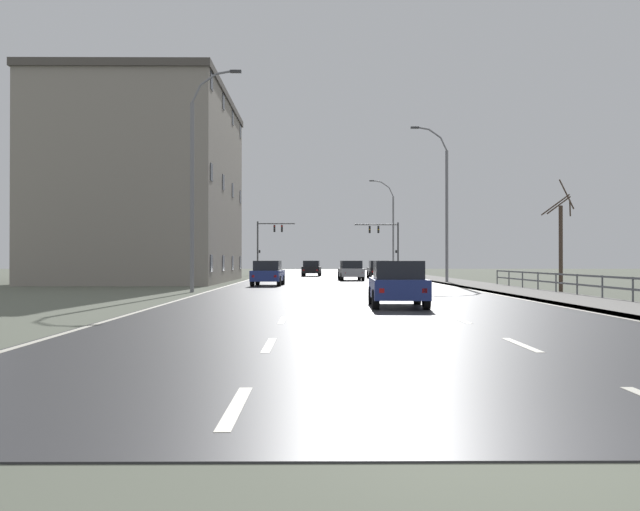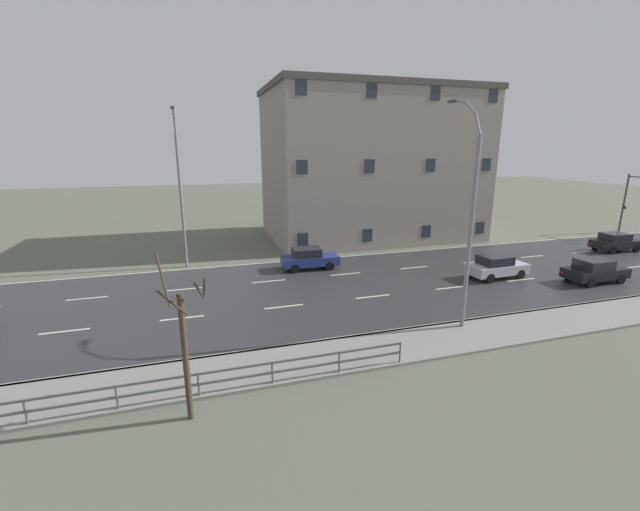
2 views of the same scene
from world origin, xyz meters
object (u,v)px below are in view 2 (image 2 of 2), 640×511
at_px(car_near_right, 309,258).
at_px(car_near_left, 595,270).
at_px(traffic_signal_left, 636,194).
at_px(car_distant, 496,266).
at_px(car_mid_centre, 616,242).
at_px(brick_building, 371,165).
at_px(street_lamp_left_bank, 181,194).
at_px(street_lamp_midground, 469,221).

xyz_separation_m(car_near_right, car_near_left, (8.47, 17.09, 0.00)).
relative_size(traffic_signal_left, car_distant, 1.43).
relative_size(car_mid_centre, brick_building, 0.21).
bearing_deg(traffic_signal_left, street_lamp_left_bank, -90.74).
height_order(street_lamp_midground, street_lamp_left_bank, street_lamp_left_bank).
xyz_separation_m(car_near_right, brick_building, (-9.64, 8.97, 6.19)).
relative_size(street_lamp_midground, street_lamp_left_bank, 0.97).
distance_m(street_lamp_midground, car_near_left, 13.85).
xyz_separation_m(car_near_right, car_mid_centre, (2.61, 26.49, 0.00)).
bearing_deg(car_near_right, brick_building, 139.57).
bearing_deg(brick_building, street_lamp_midground, -11.94).
distance_m(street_lamp_left_bank, car_mid_centre, 35.80).
bearing_deg(street_lamp_left_bank, car_near_left, 65.83).
bearing_deg(traffic_signal_left, car_distant, -70.47).
xyz_separation_m(car_distant, car_near_left, (2.69, 5.51, 0.00)).
xyz_separation_m(street_lamp_left_bank, car_distant, (8.82, 20.14, -4.64)).
bearing_deg(brick_building, car_distant, 9.62).
bearing_deg(car_distant, street_lamp_left_bank, -116.39).
bearing_deg(car_distant, brick_building, -173.12).
relative_size(car_near_right, car_mid_centre, 1.00).
distance_m(car_distant, car_mid_centre, 15.24).
height_order(traffic_signal_left, brick_building, brick_building).
xyz_separation_m(street_lamp_midground, traffic_signal_left, (-14.32, 30.45, -1.22)).
relative_size(street_lamp_left_bank, traffic_signal_left, 1.86).
xyz_separation_m(street_lamp_midground, brick_building, (-21.48, 4.54, 1.71)).
height_order(traffic_signal_left, car_mid_centre, traffic_signal_left).
distance_m(car_near_left, brick_building, 20.79).
height_order(street_lamp_midground, car_distant, street_lamp_midground).
xyz_separation_m(street_lamp_left_bank, car_mid_centre, (5.65, 35.05, -4.64)).
height_order(car_distant, car_near_right, same).
relative_size(traffic_signal_left, car_mid_centre, 1.43).
bearing_deg(street_lamp_midground, car_distant, 130.26).
bearing_deg(street_lamp_midground, brick_building, 168.06).
distance_m(traffic_signal_left, car_near_left, 21.14).
bearing_deg(street_lamp_left_bank, street_lamp_midground, 41.11).
bearing_deg(car_mid_centre, brick_building, -121.73).
distance_m(car_mid_centre, brick_building, 22.26).
relative_size(street_lamp_left_bank, car_distant, 2.66).
distance_m(car_near_left, car_mid_centre, 11.08).
xyz_separation_m(car_mid_centre, brick_building, (-12.25, -17.52, 6.19)).
bearing_deg(street_lamp_midground, traffic_signal_left, 115.19).
bearing_deg(car_distant, traffic_signal_left, 106.79).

